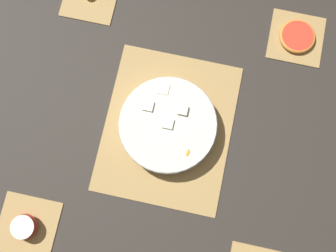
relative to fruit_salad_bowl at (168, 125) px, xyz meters
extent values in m
plane|color=#2D2823|center=(0.00, 0.00, -0.04)|extent=(6.00, 6.00, 0.00)
cube|color=#A8844C|center=(0.00, 0.00, -0.03)|extent=(0.42, 0.34, 0.01)
cube|color=brown|center=(-0.16, 0.00, -0.03)|extent=(0.01, 0.34, 0.00)
cube|color=brown|center=(-0.10, 0.00, -0.03)|extent=(0.01, 0.34, 0.00)
cube|color=brown|center=(-0.05, 0.00, -0.03)|extent=(0.01, 0.34, 0.00)
cube|color=brown|center=(0.00, 0.00, -0.03)|extent=(0.01, 0.34, 0.00)
cube|color=brown|center=(0.05, 0.00, -0.03)|extent=(0.01, 0.34, 0.00)
cube|color=brown|center=(0.11, 0.00, -0.03)|extent=(0.01, 0.34, 0.00)
cube|color=brown|center=(0.16, 0.00, -0.03)|extent=(0.01, 0.34, 0.00)
cube|color=brown|center=(-0.29, -0.30, -0.03)|extent=(0.00, 0.15, 0.00)
cube|color=#A8844C|center=(0.33, -0.30, -0.03)|extent=(0.15, 0.15, 0.01)
cube|color=brown|center=(0.30, -0.30, -0.03)|extent=(0.00, 0.15, 0.00)
cube|color=brown|center=(0.33, -0.30, -0.03)|extent=(0.00, 0.15, 0.00)
cube|color=brown|center=(0.37, -0.30, -0.03)|extent=(0.00, 0.15, 0.00)
cube|color=#A8844C|center=(-0.33, 0.30, -0.03)|extent=(0.15, 0.15, 0.01)
cube|color=brown|center=(-0.36, 0.30, -0.03)|extent=(0.00, 0.15, 0.00)
cube|color=brown|center=(-0.31, 0.30, -0.03)|extent=(0.00, 0.15, 0.00)
cylinder|color=silver|center=(0.00, 0.00, 0.00)|extent=(0.25, 0.25, 0.05)
torus|color=silver|center=(0.00, 0.00, 0.01)|extent=(0.26, 0.26, 0.01)
cylinder|color=#F4EABC|center=(0.05, -0.08, 0.00)|extent=(0.03, 0.03, 0.01)
cylinder|color=#F4EABC|center=(-0.06, 0.03, 0.00)|extent=(0.03, 0.03, 0.01)
cylinder|color=#F4EABC|center=(0.08, 0.02, -0.01)|extent=(0.03, 0.03, 0.01)
cylinder|color=#F4EABC|center=(0.01, -0.03, 0.01)|extent=(0.03, 0.03, 0.01)
cylinder|color=#F4EABC|center=(0.00, 0.10, 0.00)|extent=(0.03, 0.03, 0.01)
cylinder|color=#F4EABC|center=(0.08, -0.05, 0.01)|extent=(0.03, 0.03, 0.01)
cylinder|color=#F4EABC|center=(0.02, -0.10, 0.01)|extent=(0.03, 0.03, 0.01)
cylinder|color=#F4EABC|center=(0.00, 0.05, -0.01)|extent=(0.03, 0.03, 0.01)
cube|color=#EFEACC|center=(0.01, 0.04, 0.01)|extent=(0.02, 0.02, 0.02)
cube|color=#EFEACC|center=(-0.03, -0.08, -0.01)|extent=(0.03, 0.03, 0.03)
cube|color=#EFEACC|center=(0.00, 0.00, 0.01)|extent=(0.03, 0.03, 0.03)
cube|color=#EFEACC|center=(-0.09, -0.03, 0.01)|extent=(0.03, 0.03, 0.03)
cube|color=#EFEACC|center=(-0.04, 0.03, 0.02)|extent=(0.03, 0.03, 0.03)
cube|color=#EFEACC|center=(-0.03, -0.06, 0.01)|extent=(0.03, 0.03, 0.03)
cube|color=#EFEACC|center=(0.07, -0.02, 0.01)|extent=(0.02, 0.02, 0.02)
cube|color=#EFEACC|center=(-0.03, 0.08, 0.00)|extent=(0.03, 0.03, 0.03)
ellipsoid|color=orange|center=(0.02, -0.07, 0.01)|extent=(0.03, 0.01, 0.01)
ellipsoid|color=orange|center=(0.09, 0.00, 0.00)|extent=(0.03, 0.02, 0.01)
ellipsoid|color=orange|center=(-0.06, -0.05, -0.02)|extent=(0.03, 0.02, 0.01)
ellipsoid|color=orange|center=(0.06, 0.07, 0.02)|extent=(0.03, 0.01, 0.01)
ellipsoid|color=#B72D23|center=(0.33, -0.30, -0.01)|extent=(0.07, 0.07, 0.04)
cylinder|color=#EFEACC|center=(0.33, -0.30, 0.00)|extent=(0.06, 0.06, 0.00)
cylinder|color=red|center=(-0.33, 0.30, -0.02)|extent=(0.09, 0.09, 0.01)
torus|color=orange|center=(-0.33, 0.30, -0.02)|extent=(0.10, 0.10, 0.01)
camera|label=1|loc=(0.19, 0.04, 1.02)|focal=42.00mm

